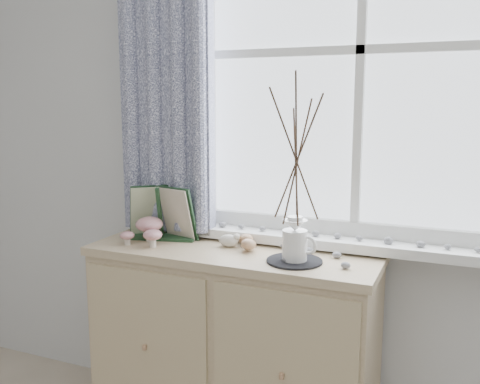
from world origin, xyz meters
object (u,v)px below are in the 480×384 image
at_px(sideboard, 233,346).
at_px(botanical_book, 158,213).
at_px(twig_pitcher, 296,154).
at_px(toadstool_cluster, 148,228).

distance_m(sideboard, botanical_book, 0.65).
relative_size(sideboard, botanical_book, 3.43).
relative_size(botanical_book, twig_pitcher, 0.49).
xyz_separation_m(sideboard, toadstool_cluster, (-0.38, -0.05, 0.49)).
bearing_deg(sideboard, twig_pitcher, -13.46).
bearing_deg(twig_pitcher, sideboard, 179.45).
xyz_separation_m(botanical_book, toadstool_cluster, (-0.01, -0.06, -0.06)).
bearing_deg(twig_pitcher, botanical_book, -173.81).
height_order(sideboard, botanical_book, botanical_book).
bearing_deg(toadstool_cluster, botanical_book, 76.74).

